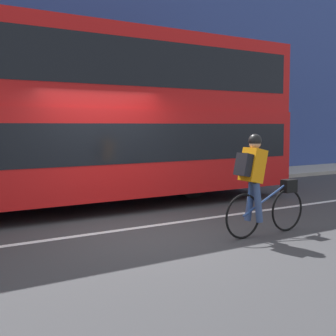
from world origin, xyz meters
TOP-DOWN VIEW (x-y plane):
  - ground_plane at (0.00, 0.00)m, footprint 80.00×80.00m
  - road_center_line at (0.00, 0.20)m, footprint 50.00×0.14m
  - sidewalk_curb at (0.00, 5.32)m, footprint 60.00×2.23m
  - building_facade at (0.00, 6.58)m, footprint 60.00×0.30m
  - bus at (-0.54, 2.56)m, footprint 11.47×2.57m
  - cyclist_on_bike at (1.48, -1.43)m, footprint 1.75×0.32m
  - street_sign_post at (1.97, 5.20)m, footprint 0.36×0.09m

SIDE VIEW (x-z plane):
  - ground_plane at x=0.00m, z-range 0.00..0.00m
  - road_center_line at x=0.00m, z-range 0.00..0.01m
  - sidewalk_curb at x=0.00m, z-range 0.00..0.13m
  - cyclist_on_bike at x=1.48m, z-range 0.06..1.74m
  - street_sign_post at x=1.97m, z-range 0.28..3.07m
  - bus at x=-0.54m, z-range 0.22..4.06m
  - building_facade at x=0.00m, z-range 0.00..9.98m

